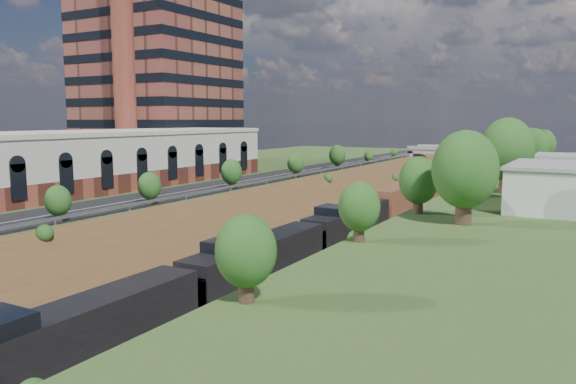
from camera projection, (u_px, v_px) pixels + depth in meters
name	position (u px, v px, depth m)	size (l,w,h in m)	color
platform_left	(162.00, 190.00, 87.21)	(44.00, 180.00, 5.00)	#486127
embankment_left	(284.00, 218.00, 76.86)	(7.07, 180.00, 7.07)	brown
embankment_right	(446.00, 234.00, 66.20)	(7.07, 180.00, 7.07)	brown
rail_left_track	(341.00, 223.00, 72.78)	(1.58, 180.00, 0.18)	gray
rail_right_track	(379.00, 226.00, 70.26)	(1.58, 180.00, 0.18)	gray
road	(256.00, 179.00, 78.39)	(8.00, 180.00, 0.10)	black
guardrail	(281.00, 177.00, 76.16)	(0.10, 171.00, 0.70)	#99999E
commercial_building	(63.00, 162.00, 64.97)	(14.30, 62.30, 7.00)	brown
highrise_tower	(156.00, 8.00, 98.97)	(22.00, 22.00, 53.90)	brown
smokestack	(123.00, 40.00, 82.27)	(3.20, 3.20, 40.00)	brown
overpass	(465.00, 157.00, 124.51)	(24.50, 8.30, 7.40)	gray
white_building_near	(563.00, 189.00, 52.31)	(9.00, 12.00, 4.00)	silver
white_building_far	(570.00, 171.00, 71.60)	(8.00, 10.00, 3.60)	silver
tree_right_large	(465.00, 170.00, 44.77)	(5.25, 5.25, 7.61)	#473323
tree_left_crest	(10.00, 206.00, 41.74)	(2.45, 2.45, 3.55)	#473323
freight_train	(395.00, 201.00, 75.11)	(2.94, 118.77, 4.55)	black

